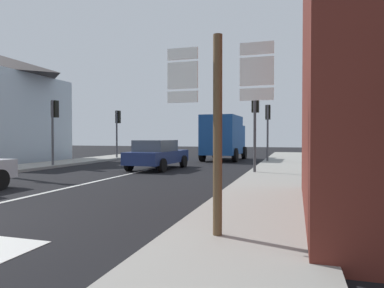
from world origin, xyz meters
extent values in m
plane|color=black|center=(0.00, 10.00, 0.00)|extent=(80.00, 80.00, 0.00)
cube|color=gray|center=(6.27, 8.00, 0.07)|extent=(2.50, 44.00, 0.14)
cube|color=silver|center=(0.00, 6.00, 0.01)|extent=(0.16, 12.00, 0.01)
cube|color=silver|center=(-12.25, 17.58, 0.35)|extent=(4.40, 1.20, 0.70)
cube|color=navy|center=(0.30, 11.76, 0.62)|extent=(1.96, 4.28, 0.60)
cube|color=#47515B|center=(0.29, 11.51, 1.19)|extent=(1.65, 2.18, 0.55)
cylinder|color=black|center=(-0.50, 13.15, 0.32)|extent=(0.25, 0.65, 0.64)
cylinder|color=black|center=(1.25, 13.06, 0.32)|extent=(0.25, 0.65, 0.64)
cylinder|color=black|center=(-0.64, 10.45, 0.32)|extent=(0.25, 0.65, 0.64)
cylinder|color=black|center=(1.11, 10.36, 0.32)|extent=(0.25, 0.65, 0.64)
cube|color=#19478C|center=(2.18, 18.53, 1.75)|extent=(2.29, 3.75, 2.60)
cube|color=#19478C|center=(2.24, 21.03, 1.45)|extent=(2.12, 1.35, 2.00)
cube|color=#47515B|center=(2.24, 21.08, 2.25)|extent=(1.76, 0.14, 0.70)
cylinder|color=black|center=(1.14, 21.01, 0.45)|extent=(0.30, 0.91, 0.90)
cylinder|color=black|center=(3.34, 20.95, 0.45)|extent=(0.30, 0.91, 0.90)
cylinder|color=black|center=(1.06, 17.61, 0.45)|extent=(0.30, 0.91, 0.90)
cylinder|color=black|center=(3.26, 17.55, 0.45)|extent=(0.30, 0.91, 0.90)
cylinder|color=brown|center=(5.87, 0.76, 1.60)|extent=(0.14, 0.14, 3.20)
cube|color=white|center=(5.29, 0.81, 2.96)|extent=(0.50, 0.03, 0.18)
cube|color=black|center=(5.29, 0.83, 2.96)|extent=(0.43, 0.01, 0.13)
cube|color=white|center=(5.29, 0.81, 2.62)|extent=(0.50, 0.03, 0.42)
cube|color=black|center=(5.29, 0.83, 2.62)|extent=(0.43, 0.01, 0.32)
cube|color=white|center=(5.29, 0.81, 2.28)|extent=(0.50, 0.03, 0.18)
cube|color=black|center=(5.29, 0.83, 2.28)|extent=(0.43, 0.01, 0.13)
cube|color=white|center=(6.45, 0.81, 2.96)|extent=(0.50, 0.03, 0.18)
cube|color=black|center=(6.45, 0.83, 2.96)|extent=(0.43, 0.01, 0.13)
cube|color=white|center=(6.45, 0.81, 2.62)|extent=(0.50, 0.03, 0.42)
cube|color=black|center=(6.45, 0.83, 2.62)|extent=(0.43, 0.01, 0.32)
cube|color=white|center=(6.45, 0.81, 2.28)|extent=(0.50, 0.03, 0.18)
cube|color=black|center=(6.45, 0.83, 2.28)|extent=(0.43, 0.01, 0.13)
cylinder|color=#47474C|center=(-5.32, 10.87, 1.78)|extent=(0.12, 0.12, 3.57)
cube|color=black|center=(-5.32, 11.07, 3.12)|extent=(0.30, 0.28, 0.90)
sphere|color=red|center=(-5.32, 11.21, 3.39)|extent=(0.18, 0.18, 0.18)
sphere|color=#3C2303|center=(-5.32, 11.21, 3.11)|extent=(0.18, 0.18, 0.18)
sphere|color=black|center=(-5.32, 11.21, 2.83)|extent=(0.18, 0.18, 0.18)
cylinder|color=#47474C|center=(5.32, 17.22, 1.80)|extent=(0.12, 0.12, 3.60)
cube|color=black|center=(5.32, 17.42, 3.15)|extent=(0.30, 0.28, 0.90)
sphere|color=red|center=(5.32, 17.56, 3.42)|extent=(0.18, 0.18, 0.18)
sphere|color=#3C2303|center=(5.32, 17.56, 3.14)|extent=(0.18, 0.18, 0.18)
sphere|color=black|center=(5.32, 17.56, 2.86)|extent=(0.18, 0.18, 0.18)
cylinder|color=#47474C|center=(5.32, 10.40, 1.79)|extent=(0.12, 0.12, 3.58)
cube|color=black|center=(5.32, 10.60, 3.13)|extent=(0.30, 0.28, 0.90)
sphere|color=red|center=(5.32, 10.74, 3.40)|extent=(0.18, 0.18, 0.18)
sphere|color=#3C2303|center=(5.32, 10.74, 3.12)|extent=(0.18, 0.18, 0.18)
sphere|color=black|center=(5.32, 10.74, 2.84)|extent=(0.18, 0.18, 0.18)
cylinder|color=#47474C|center=(-5.32, 17.64, 1.76)|extent=(0.12, 0.12, 3.51)
cube|color=black|center=(-5.32, 17.84, 3.06)|extent=(0.30, 0.28, 0.90)
sphere|color=red|center=(-5.32, 17.98, 3.33)|extent=(0.18, 0.18, 0.18)
sphere|color=#3C2303|center=(-5.32, 17.98, 3.05)|extent=(0.18, 0.18, 0.18)
sphere|color=black|center=(-5.32, 17.98, 2.77)|extent=(0.18, 0.18, 0.18)
camera|label=1|loc=(7.02, -4.37, 1.65)|focal=32.19mm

